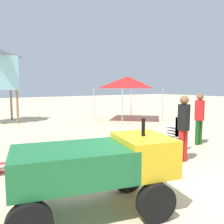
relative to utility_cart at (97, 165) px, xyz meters
The scene contains 7 objects.
ground 1.81m from the utility_cart, ahead, with size 80.00×80.00×0.00m, color beige.
utility_cart is the anchor object (origin of this frame).
stacked_plastic_chairs 4.27m from the utility_cart, 23.48° to the left, with size 0.48×0.48×1.20m.
lifeguard_near_left 5.52m from the utility_cart, 19.72° to the left, with size 0.32×0.32×1.78m.
lifeguard_near_center 3.37m from the utility_cart, 16.19° to the left, with size 0.32×0.32×1.79m.
popup_canopy 10.67m from the utility_cart, 49.54° to the left, with size 2.97×2.97×2.60m.
cooler_box 3.25m from the utility_cart, 62.72° to the left, with size 0.51×0.35×0.36m, color red.
Camera 1 is at (-3.49, -3.00, 2.04)m, focal length 38.11 mm.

